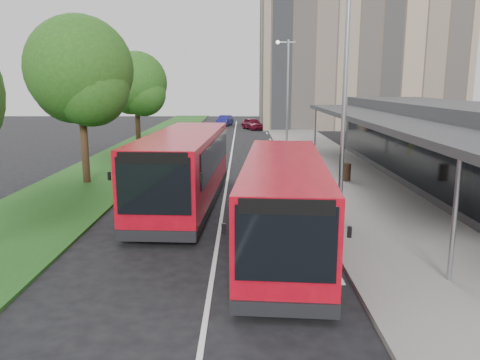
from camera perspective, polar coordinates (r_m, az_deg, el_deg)
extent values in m
plane|color=black|center=(14.73, -2.79, -7.85)|extent=(120.00, 120.00, 0.00)
cube|color=gray|center=(34.61, 8.97, 3.43)|extent=(5.00, 80.00, 0.15)
cube|color=#1E4D18|center=(35.09, -12.56, 3.36)|extent=(5.00, 80.00, 0.10)
cube|color=silver|center=(29.29, -1.25, 1.97)|extent=(0.12, 70.00, 0.01)
cube|color=silver|center=(13.08, 11.57, -10.62)|extent=(0.12, 2.00, 0.01)
cube|color=silver|center=(18.70, 8.04, -3.70)|extent=(0.12, 2.00, 0.01)
cube|color=silver|center=(24.49, 6.18, 0.00)|extent=(0.12, 2.00, 0.01)
cube|color=silver|center=(30.37, 5.04, 2.27)|extent=(0.12, 2.00, 0.01)
cube|color=silver|center=(36.29, 4.27, 3.80)|extent=(0.12, 2.00, 0.01)
cube|color=silver|center=(42.23, 3.71, 4.91)|extent=(0.12, 2.00, 0.01)
cube|color=silver|center=(48.18, 3.29, 5.73)|extent=(0.12, 2.00, 0.01)
cube|color=silver|center=(54.15, 2.96, 6.38)|extent=(0.12, 2.00, 0.01)
cube|color=silver|center=(60.12, 2.70, 6.90)|extent=(0.12, 2.00, 0.01)
cube|color=gray|center=(57.56, 14.07, 15.33)|extent=(22.00, 12.00, 18.00)
cube|color=#323235|center=(24.31, 25.19, 3.64)|extent=(5.00, 26.00, 4.00)
cube|color=black|center=(23.42, 19.50, 2.82)|extent=(0.06, 24.00, 2.20)
cube|color=#323235|center=(22.85, 16.73, 7.09)|extent=(2.80, 26.00, 0.25)
cylinder|color=gray|center=(12.45, 24.65, -4.62)|extent=(0.12, 0.12, 3.30)
cylinder|color=gray|center=(33.42, 9.14, 5.86)|extent=(0.12, 0.12, 3.30)
cylinder|color=#382816|center=(24.33, -18.42, 4.14)|extent=(0.36, 0.36, 3.99)
sphere|color=#1F4E14|center=(24.17, -18.98, 12.68)|extent=(5.08, 5.08, 5.08)
sphere|color=#1F4E14|center=(23.59, -17.75, 10.60)|extent=(3.63, 3.63, 3.63)
sphere|color=#1F4E14|center=(24.79, -19.61, 11.13)|extent=(3.99, 3.99, 3.99)
cylinder|color=#382816|center=(35.86, -12.33, 6.33)|extent=(0.36, 0.36, 3.56)
sphere|color=#1F4E14|center=(35.73, -12.56, 11.51)|extent=(4.53, 4.53, 4.53)
sphere|color=#1F4E14|center=(35.21, -11.67, 10.23)|extent=(3.24, 3.24, 3.24)
sphere|color=#1F4E14|center=(36.33, -13.12, 10.59)|extent=(3.56, 3.56, 3.56)
cylinder|color=gray|center=(16.25, 12.58, 8.68)|extent=(0.16, 0.16, 8.00)
cylinder|color=gray|center=(36.04, 5.82, 10.33)|extent=(0.16, 0.16, 8.00)
cylinder|color=gray|center=(36.14, 5.62, 16.37)|extent=(1.40, 0.10, 0.10)
sphere|color=silver|center=(36.09, 4.63, 16.40)|extent=(0.28, 0.28, 0.28)
cube|color=#B50918|center=(14.10, 5.34, -2.32)|extent=(3.01, 9.68, 2.40)
cube|color=black|center=(14.43, 5.25, -6.85)|extent=(3.03, 9.70, 0.27)
cube|color=black|center=(9.44, 5.60, -7.81)|extent=(2.04, 0.21, 1.59)
cube|color=black|center=(18.72, 5.24, 2.34)|extent=(1.99, 0.21, 1.18)
cube|color=black|center=(14.31, 0.73, -0.30)|extent=(0.69, 8.15, 1.09)
cube|color=black|center=(14.33, 9.98, -0.45)|extent=(0.69, 8.15, 1.09)
cube|color=black|center=(9.99, 5.44, -15.46)|extent=(2.27, 0.26, 0.32)
cube|color=black|center=(9.21, 5.69, -3.30)|extent=(1.90, 0.19, 0.32)
cube|color=black|center=(9.62, -2.02, -5.96)|extent=(0.09, 0.09, 0.23)
cube|color=black|center=(9.67, 13.20, -6.19)|extent=(0.09, 0.09, 0.23)
cylinder|color=black|center=(11.54, 0.53, -11.29)|extent=(0.34, 0.84, 0.82)
cylinder|color=black|center=(11.57, 10.17, -11.43)|extent=(0.34, 0.84, 0.82)
cylinder|color=black|center=(17.39, 2.04, -3.39)|extent=(0.34, 0.84, 0.82)
cylinder|color=black|center=(17.40, 8.33, -3.49)|extent=(0.34, 0.84, 0.82)
cube|color=#B50918|center=(19.14, -6.77, 1.79)|extent=(3.04, 10.56, 2.64)
cube|color=black|center=(19.40, -6.68, -1.96)|extent=(3.06, 10.59, 0.30)
cube|color=black|center=(14.05, -10.50, -0.76)|extent=(2.24, 0.17, 1.74)
cube|color=black|center=(24.21, -4.64, 4.88)|extent=(2.19, 0.17, 1.29)
cube|color=black|center=(19.62, -10.29, 3.32)|extent=(0.53, 8.94, 1.19)
cube|color=black|center=(19.18, -2.92, 3.30)|extent=(0.53, 8.94, 1.19)
cube|color=black|center=(14.45, -10.29, -6.75)|extent=(2.49, 0.21, 0.35)
cube|color=black|center=(13.89, -10.64, 2.64)|extent=(2.09, 0.15, 0.35)
cube|color=black|center=(14.60, -15.65, 0.46)|extent=(0.08, 0.08, 0.25)
cube|color=black|center=(13.95, -4.76, 0.35)|extent=(0.08, 0.08, 0.25)
cylinder|color=black|center=(16.42, -12.33, -4.41)|extent=(0.35, 0.91, 0.90)
cylinder|color=black|center=(15.99, -5.07, -4.62)|extent=(0.35, 0.91, 0.90)
cylinder|color=black|center=(22.82, -7.81, 0.23)|extent=(0.35, 0.91, 0.90)
cylinder|color=black|center=(22.52, -2.58, 0.17)|extent=(0.35, 0.91, 0.90)
cylinder|color=#342015|center=(24.08, 12.79, 0.96)|extent=(0.56, 0.56, 0.86)
cylinder|color=#E8E80C|center=(32.45, 7.11, 3.90)|extent=(0.19, 0.19, 0.92)
imported|color=maroon|center=(52.06, 1.53, 6.88)|extent=(2.73, 4.02, 1.27)
imported|color=navy|center=(57.03, -1.85, 7.27)|extent=(2.07, 3.93, 1.23)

